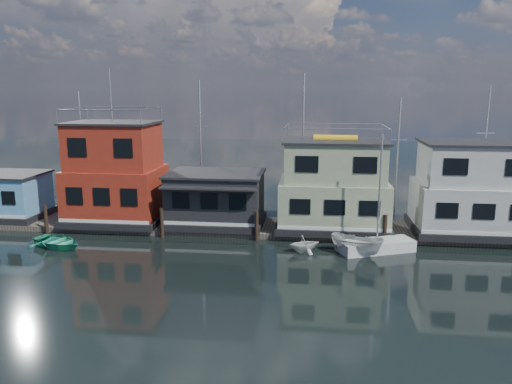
# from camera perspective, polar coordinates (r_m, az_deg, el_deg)

# --- Properties ---
(ground) EXTENTS (160.00, 160.00, 0.00)m
(ground) POSITION_cam_1_polar(r_m,az_deg,el_deg) (28.16, -8.33, -10.90)
(ground) COLOR black
(ground) RESTS_ON ground
(dock) EXTENTS (48.00, 5.00, 0.40)m
(dock) POSITION_cam_1_polar(r_m,az_deg,el_deg) (39.16, -3.83, -3.92)
(dock) COLOR #595147
(dock) RESTS_ON ground
(houseboat_blue) EXTENTS (6.40, 4.90, 3.66)m
(houseboat_blue) POSITION_cam_1_polar(r_m,az_deg,el_deg) (45.50, -26.77, -0.36)
(houseboat_blue) COLOR black
(houseboat_blue) RESTS_ON dock
(houseboat_red) EXTENTS (7.40, 5.90, 11.86)m
(houseboat_red) POSITION_cam_1_polar(r_m,az_deg,el_deg) (40.70, -15.77, 1.90)
(houseboat_red) COLOR black
(houseboat_red) RESTS_ON dock
(houseboat_dark) EXTENTS (7.40, 6.10, 4.06)m
(houseboat_dark) POSITION_cam_1_polar(r_m,az_deg,el_deg) (38.70, -4.61, -0.74)
(houseboat_dark) COLOR black
(houseboat_dark) RESTS_ON dock
(houseboat_green) EXTENTS (8.40, 5.90, 7.03)m
(houseboat_green) POSITION_cam_1_polar(r_m,az_deg,el_deg) (37.78, 8.88, 0.60)
(houseboat_green) COLOR black
(houseboat_green) RESTS_ON dock
(houseboat_white) EXTENTS (8.40, 5.90, 6.66)m
(houseboat_white) POSITION_cam_1_polar(r_m,az_deg,el_deg) (39.48, 23.53, 0.21)
(houseboat_white) COLOR black
(houseboat_white) RESTS_ON dock
(pilings) EXTENTS (42.28, 0.28, 2.20)m
(pilings) POSITION_cam_1_polar(r_m,az_deg,el_deg) (36.34, -5.17, -3.72)
(pilings) COLOR #2D2116
(pilings) RESTS_ON ground
(background_masts) EXTENTS (36.40, 0.16, 12.00)m
(background_masts) POSITION_cam_1_polar(r_m,az_deg,el_deg) (43.42, 3.72, 4.85)
(background_masts) COLOR silver
(background_masts) RESTS_ON ground
(motorboat) EXTENTS (3.87, 2.79, 1.41)m
(motorboat) POSITION_cam_1_polar(r_m,az_deg,el_deg) (33.62, 11.44, -5.92)
(motorboat) COLOR silver
(motorboat) RESTS_ON ground
(dinghy_white) EXTENTS (2.77, 2.62, 1.16)m
(dinghy_white) POSITION_cam_1_polar(r_m,az_deg,el_deg) (33.79, 5.50, -5.87)
(dinghy_white) COLOR silver
(dinghy_white) RESTS_ON ground
(dinghy_teal) EXTENTS (4.77, 4.16, 0.82)m
(dinghy_teal) POSITION_cam_1_polar(r_m,az_deg,el_deg) (37.18, -21.73, -5.29)
(dinghy_teal) COLOR #299977
(dinghy_teal) RESTS_ON ground
(day_sailer) EXTENTS (5.29, 3.44, 7.93)m
(day_sailer) POSITION_cam_1_polar(r_m,az_deg,el_deg) (34.63, 13.63, -5.93)
(day_sailer) COLOR beige
(day_sailer) RESTS_ON ground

